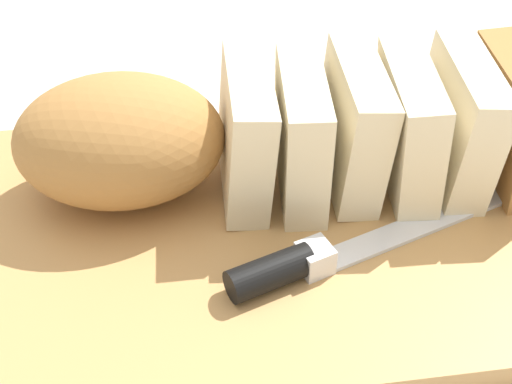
% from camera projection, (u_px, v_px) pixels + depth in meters
% --- Properties ---
extents(ground_plane, '(3.00, 3.00, 0.00)m').
position_uv_depth(ground_plane, '(256.00, 246.00, 0.51)').
color(ground_plane, beige).
extents(cutting_board, '(0.42, 0.28, 0.02)m').
position_uv_depth(cutting_board, '(256.00, 236.00, 0.51)').
color(cutting_board, tan).
rests_on(cutting_board, ground_plane).
extents(bread_loaf, '(0.37, 0.13, 0.09)m').
position_uv_depth(bread_loaf, '(264.00, 133.00, 0.50)').
color(bread_loaf, '#A8753D').
rests_on(bread_loaf, cutting_board).
extents(bread_knife, '(0.26, 0.10, 0.02)m').
position_uv_depth(bread_knife, '(332.00, 253.00, 0.47)').
color(bread_knife, silver).
rests_on(bread_knife, cutting_board).
extents(crumb_near_knife, '(0.01, 0.01, 0.01)m').
position_uv_depth(crumb_near_knife, '(307.00, 190.00, 0.52)').
color(crumb_near_knife, tan).
rests_on(crumb_near_knife, cutting_board).
extents(crumb_near_loaf, '(0.01, 0.01, 0.01)m').
position_uv_depth(crumb_near_loaf, '(268.00, 197.00, 0.52)').
color(crumb_near_loaf, tan).
rests_on(crumb_near_loaf, cutting_board).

